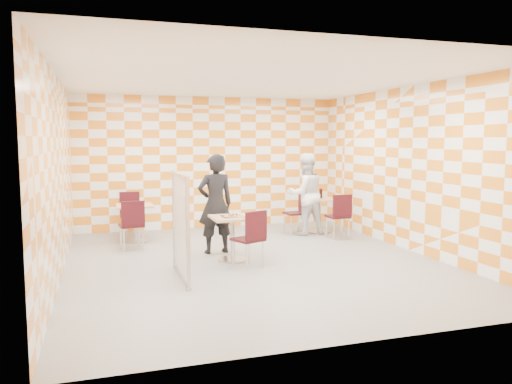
% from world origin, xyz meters
% --- Properties ---
extents(room_shell, '(7.00, 7.00, 7.00)m').
position_xyz_m(room_shell, '(0.00, 0.54, 1.50)').
color(room_shell, gray).
rests_on(room_shell, ground).
extents(main_table, '(0.70, 0.70, 0.75)m').
position_xyz_m(main_table, '(-0.31, 0.20, 0.51)').
color(main_table, tan).
rests_on(main_table, ground).
extents(second_table, '(0.70, 0.70, 0.75)m').
position_xyz_m(second_table, '(2.15, 2.13, 0.51)').
color(second_table, tan).
rests_on(second_table, ground).
extents(empty_table, '(0.70, 0.70, 0.75)m').
position_xyz_m(empty_table, '(-1.77, 2.26, 0.51)').
color(empty_table, tan).
rests_on(empty_table, ground).
extents(chair_main_front, '(0.56, 0.56, 0.92)m').
position_xyz_m(chair_main_front, '(-0.15, -0.39, 0.54)').
color(chair_main_front, '#340A11').
rests_on(chair_main_front, ground).
extents(chair_second_front, '(0.43, 0.44, 0.92)m').
position_xyz_m(chair_second_front, '(2.25, 1.33, 0.54)').
color(chair_second_front, '#340A11').
rests_on(chair_second_front, ground).
extents(chair_second_side, '(0.46, 0.45, 0.92)m').
position_xyz_m(chair_second_side, '(1.68, 2.13, 0.54)').
color(chair_second_side, '#340A11').
rests_on(chair_second_side, ground).
extents(chair_empty_near, '(0.47, 0.48, 0.92)m').
position_xyz_m(chair_empty_near, '(-1.87, 1.50, 0.54)').
color(chair_empty_near, '#340A11').
rests_on(chair_empty_near, ground).
extents(chair_empty_far, '(0.42, 0.43, 0.92)m').
position_xyz_m(chair_empty_far, '(-1.83, 3.00, 0.54)').
color(chair_empty_far, '#340A11').
rests_on(chair_empty_far, ground).
extents(partition, '(0.08, 1.38, 1.55)m').
position_xyz_m(partition, '(-1.31, -0.62, 0.79)').
color(partition, white).
rests_on(partition, ground).
extents(man_dark, '(0.69, 0.49, 1.78)m').
position_xyz_m(man_dark, '(-0.46, 0.85, 0.89)').
color(man_dark, black).
rests_on(man_dark, ground).
extents(man_white, '(0.89, 0.71, 1.74)m').
position_xyz_m(man_white, '(1.78, 2.02, 0.87)').
color(man_white, white).
rests_on(man_white, ground).
extents(pizza_on_foil, '(0.40, 0.40, 0.04)m').
position_xyz_m(pizza_on_foil, '(-0.31, 0.18, 0.77)').
color(pizza_on_foil, silver).
rests_on(pizza_on_foil, main_table).
extents(sport_bottle, '(0.06, 0.06, 0.20)m').
position_xyz_m(sport_bottle, '(1.95, 2.19, 0.84)').
color(sport_bottle, white).
rests_on(sport_bottle, second_table).
extents(soda_bottle, '(0.07, 0.07, 0.23)m').
position_xyz_m(soda_bottle, '(2.23, 2.22, 0.85)').
color(soda_bottle, black).
rests_on(soda_bottle, second_table).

